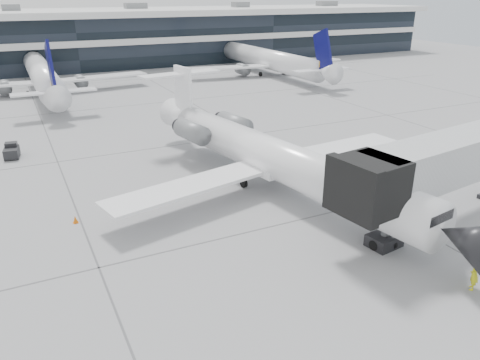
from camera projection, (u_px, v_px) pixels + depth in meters
ground at (253, 231)px, 30.92m from camera, size 220.00×220.00×0.00m
terminal at (70, 42)px, 97.20m from camera, size 170.00×22.00×10.00m
bg_jet_center at (45, 92)px, 73.35m from camera, size 32.00×40.00×9.60m
bg_jet_right at (267, 74)px, 89.77m from camera, size 32.00×40.00×9.60m
regional_jet at (271, 156)px, 36.74m from camera, size 27.58×34.39×7.96m
jet_bridge at (463, 155)px, 31.08m from camera, size 19.71×6.23×6.33m
ramp_worker at (474, 274)px, 24.57m from camera, size 0.80×0.78×1.84m
traffic_cone at (75, 220)px, 31.92m from camera, size 0.37×0.37×0.52m
far_tug at (12, 151)px, 44.41m from camera, size 1.54×2.29×1.36m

